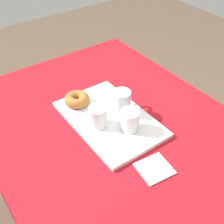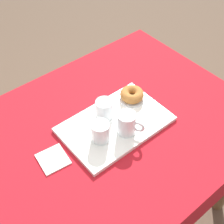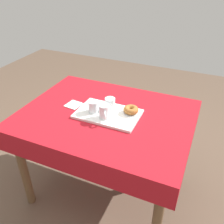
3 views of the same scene
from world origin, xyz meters
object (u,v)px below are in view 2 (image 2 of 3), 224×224
Objects in this scene: sugar_donut_left at (132,94)px; water_glass_far at (104,110)px; donut_plate_left at (132,98)px; paper_napkin at (53,159)px; tea_mug_left at (127,124)px; dining_table at (111,143)px; serving_tray at (115,124)px; water_glass_near at (100,132)px.

water_glass_far is at bearing -178.82° from sugar_donut_left.
water_glass_far is 0.16m from donut_plate_left.
water_glass_far is at bearing 7.95° from paper_napkin.
donut_plate_left is at bearing 41.65° from tea_mug_left.
dining_table is 11.02× the size of paper_napkin.
dining_table is 0.30m from paper_napkin.
water_glass_far is at bearing 96.71° from tea_mug_left.
dining_table is 11.33× the size of tea_mug_left.
sugar_donut_left is at bearing 41.65° from tea_mug_left.
tea_mug_left reaches higher than sugar_donut_left.
dining_table is at bearing -161.80° from sugar_donut_left.
sugar_donut_left is at bearing 22.72° from serving_tray.
dining_table is 0.19m from water_glass_near.
water_glass_near is at bearing -13.20° from paper_napkin.
dining_table is at bearing 23.07° from water_glass_near.
sugar_donut_left is at bearing 19.80° from water_glass_near.
water_glass_far is at bearing -178.82° from donut_plate_left.
donut_plate_left reaches higher than paper_napkin.
water_glass_near reaches higher than sugar_donut_left.
serving_tray reaches higher than dining_table.
sugar_donut_left is (0.15, 0.06, 0.04)m from serving_tray.
water_glass_near reaches higher than serving_tray.
water_glass_near reaches higher than paper_napkin.
water_glass_near is (-0.08, -0.03, 0.17)m from dining_table.
tea_mug_left is 1.28× the size of water_glass_near.
donut_plate_left is at bearing -90.00° from sugar_donut_left.
tea_mug_left is 1.28× the size of water_glass_far.
serving_tray reaches higher than paper_napkin.
dining_table is at bearing -2.53° from paper_napkin.
serving_tray is at bearing -3.71° from paper_napkin.
paper_napkin is at bearing -174.46° from sugar_donut_left.
donut_plate_left is at bearing 22.72° from serving_tray.
water_glass_far is (-0.01, 0.06, 0.05)m from serving_tray.
dining_table is at bearing 108.28° from tea_mug_left.
sugar_donut_left reaches higher than donut_plate_left.
dining_table is 14.51× the size of water_glass_near.
water_glass_near is at bearing 159.39° from tea_mug_left.
sugar_donut_left is (0.16, 0.00, -0.01)m from water_glass_far.
dining_table is 0.24m from sugar_donut_left.
water_glass_far is (0.01, 0.05, 0.17)m from dining_table.
donut_plate_left is at bearing 18.20° from dining_table.
paper_napkin is at bearing 177.47° from dining_table.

